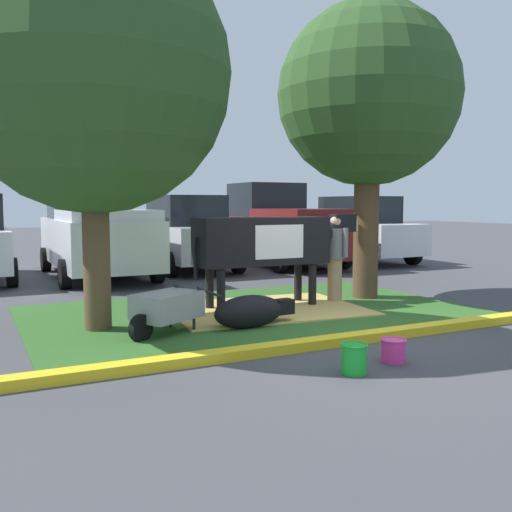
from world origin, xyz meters
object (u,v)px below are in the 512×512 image
(bucket_pink, at_px, (393,350))
(sedan_silver, at_px, (186,234))
(pickup_truck_maroon, at_px, (279,227))
(hatchback_white, at_px, (359,230))
(pickup_truck_black, at_px, (95,231))
(bucket_green, at_px, (354,358))
(calf_lying, at_px, (251,312))
(person_handler, at_px, (335,257))
(shade_tree_left, at_px, (92,75))
(shade_tree_right, at_px, (368,96))
(cow_holstein, at_px, (268,242))
(wheelbarrow, at_px, (166,307))

(bucket_pink, height_order, sedan_silver, sedan_silver)
(pickup_truck_maroon, relative_size, hatchback_white, 1.23)
(pickup_truck_black, height_order, hatchback_white, pickup_truck_black)
(bucket_green, bearing_deg, calf_lying, 89.39)
(person_handler, bearing_deg, pickup_truck_maroon, 69.50)
(hatchback_white, bearing_deg, sedan_silver, 175.64)
(shade_tree_left, relative_size, hatchback_white, 1.24)
(shade_tree_left, distance_m, shade_tree_right, 5.14)
(shade_tree_left, bearing_deg, bucket_green, -59.39)
(bucket_pink, bearing_deg, pickup_truck_black, 98.64)
(cow_holstein, distance_m, bucket_green, 4.03)
(shade_tree_left, bearing_deg, pickup_truck_maroon, 44.74)
(cow_holstein, bearing_deg, hatchback_white, 42.31)
(calf_lying, bearing_deg, pickup_truck_maroon, 58.03)
(bucket_pink, bearing_deg, sedan_silver, 83.67)
(wheelbarrow, height_order, hatchback_white, hatchback_white)
(shade_tree_right, distance_m, pickup_truck_maroon, 6.78)
(pickup_truck_black, bearing_deg, sedan_silver, 8.56)
(cow_holstein, distance_m, wheelbarrow, 2.59)
(calf_lying, xyz_separation_m, bucket_pink, (0.64, -2.33, -0.10))
(bucket_green, xyz_separation_m, bucket_pink, (0.67, 0.16, -0.03))
(pickup_truck_black, height_order, sedan_silver, pickup_truck_black)
(shade_tree_right, bearing_deg, pickup_truck_maroon, 75.91)
(bucket_green, bearing_deg, sedan_silver, 79.99)
(pickup_truck_black, relative_size, pickup_truck_maroon, 1.00)
(shade_tree_right, xyz_separation_m, hatchback_white, (4.11, 5.62, -2.78))
(person_handler, xyz_separation_m, bucket_pink, (-1.67, -3.56, -0.70))
(cow_holstein, bearing_deg, bucket_green, -104.64)
(cow_holstein, xyz_separation_m, pickup_truck_maroon, (3.67, 6.13, -0.03))
(shade_tree_right, height_order, cow_holstein, shade_tree_right)
(sedan_silver, distance_m, hatchback_white, 5.52)
(calf_lying, relative_size, bucket_pink, 4.43)
(hatchback_white, bearing_deg, shade_tree_right, -126.17)
(shade_tree_right, relative_size, bucket_pink, 18.47)
(bucket_green, distance_m, pickup_truck_black, 9.59)
(bucket_green, bearing_deg, shade_tree_left, 120.61)
(bucket_green, distance_m, pickup_truck_maroon, 10.98)
(wheelbarrow, xyz_separation_m, bucket_pink, (1.87, -2.46, -0.25))
(shade_tree_left, height_order, hatchback_white, shade_tree_left)
(shade_tree_right, distance_m, bucket_green, 6.13)
(wheelbarrow, relative_size, sedan_silver, 0.35)
(wheelbarrow, height_order, sedan_silver, sedan_silver)
(person_handler, bearing_deg, hatchback_white, 49.57)
(shade_tree_left, height_order, bucket_pink, shade_tree_left)
(bucket_green, xyz_separation_m, sedan_silver, (1.75, 9.89, 0.82))
(pickup_truck_maroon, bearing_deg, hatchback_white, -9.37)
(bucket_green, relative_size, pickup_truck_black, 0.06)
(wheelbarrow, relative_size, pickup_truck_maroon, 0.28)
(bucket_green, relative_size, hatchback_white, 0.07)
(bucket_green, bearing_deg, person_handler, 57.80)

